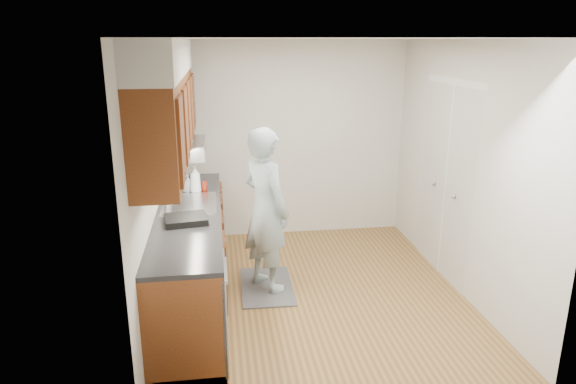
# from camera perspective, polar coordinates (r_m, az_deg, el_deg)

# --- Properties ---
(floor) EXTENTS (3.50, 3.50, 0.00)m
(floor) POSITION_cam_1_polar(r_m,az_deg,el_deg) (5.37, 2.74, -11.06)
(floor) COLOR olive
(floor) RESTS_ON ground
(ceiling) EXTENTS (3.50, 3.50, 0.00)m
(ceiling) POSITION_cam_1_polar(r_m,az_deg,el_deg) (4.77, 3.16, 16.66)
(ceiling) COLOR white
(ceiling) RESTS_ON wall_left
(wall_left) EXTENTS (0.02, 3.50, 2.50)m
(wall_left) POSITION_cam_1_polar(r_m,az_deg,el_deg) (4.87, -14.67, 1.27)
(wall_left) COLOR beige
(wall_left) RESTS_ON floor
(wall_right) EXTENTS (0.02, 3.50, 2.50)m
(wall_right) POSITION_cam_1_polar(r_m,az_deg,el_deg) (5.41, 18.75, 2.41)
(wall_right) COLOR beige
(wall_right) RESTS_ON floor
(wall_back) EXTENTS (3.00, 0.02, 2.50)m
(wall_back) POSITION_cam_1_polar(r_m,az_deg,el_deg) (6.61, 0.05, 5.73)
(wall_back) COLOR beige
(wall_back) RESTS_ON floor
(counter) EXTENTS (0.64, 2.80, 1.30)m
(counter) POSITION_cam_1_polar(r_m,az_deg,el_deg) (5.09, -10.67, -6.89)
(counter) COLOR brown
(counter) RESTS_ON floor
(upper_cabinets) EXTENTS (0.47, 2.80, 1.21)m
(upper_cabinets) POSITION_cam_1_polar(r_m,az_deg,el_deg) (4.77, -13.19, 9.62)
(upper_cabinets) COLOR brown
(upper_cabinets) RESTS_ON wall_left
(closet_door) EXTENTS (0.02, 1.22, 2.05)m
(closet_door) POSITION_cam_1_polar(r_m,az_deg,el_deg) (5.72, 17.12, 0.96)
(closet_door) COLOR silver
(closet_door) RESTS_ON wall_right
(floor_mat) EXTENTS (0.55, 0.91, 0.02)m
(floor_mat) POSITION_cam_1_polar(r_m,az_deg,el_deg) (5.47, -2.38, -10.42)
(floor_mat) COLOR #59595C
(floor_mat) RESTS_ON floor
(person) EXTENTS (0.74, 0.81, 1.90)m
(person) POSITION_cam_1_polar(r_m,az_deg,el_deg) (5.11, -2.50, -0.80)
(person) COLOR #92AAB1
(person) RESTS_ON floor_mat
(soap_bottle_a) EXTENTS (0.14, 0.14, 0.30)m
(soap_bottle_a) POSITION_cam_1_polar(r_m,az_deg,el_deg) (5.45, -10.26, 1.42)
(soap_bottle_a) COLOR silver
(soap_bottle_a) RESTS_ON counter
(soap_bottle_b) EXTENTS (0.12, 0.12, 0.18)m
(soap_bottle_b) POSITION_cam_1_polar(r_m,az_deg,el_deg) (5.53, -11.02, 0.97)
(soap_bottle_b) COLOR silver
(soap_bottle_b) RESTS_ON counter
(soda_can) EXTENTS (0.07, 0.07, 0.11)m
(soda_can) POSITION_cam_1_polar(r_m,az_deg,el_deg) (5.51, -9.27, 0.61)
(soda_can) COLOR #B9341F
(soda_can) RESTS_ON counter
(dish_rack) EXTENTS (0.40, 0.35, 0.06)m
(dish_rack) POSITION_cam_1_polar(r_m,az_deg,el_deg) (4.62, -11.29, -3.02)
(dish_rack) COLOR black
(dish_rack) RESTS_ON counter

